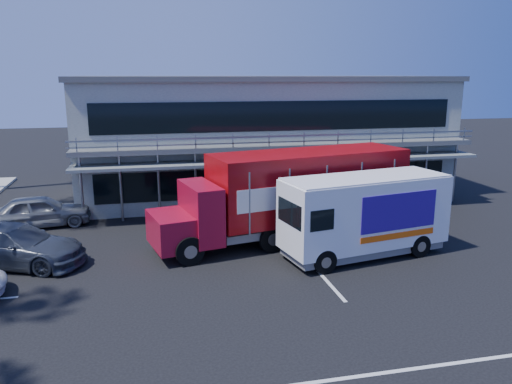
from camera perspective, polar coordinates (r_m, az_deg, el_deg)
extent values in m
plane|color=black|center=(18.37, 1.92, -10.43)|extent=(120.00, 120.00, 0.00)
cube|color=gray|center=(32.34, 0.49, 6.37)|extent=(22.00, 10.00, 7.00)
cube|color=#515454|center=(32.11, 0.50, 12.85)|extent=(22.40, 10.40, 0.30)
cube|color=#515454|center=(26.95, 3.19, 5.18)|extent=(22.00, 1.20, 0.25)
cube|color=gray|center=(26.36, 3.52, 6.09)|extent=(22.00, 0.08, 0.90)
cube|color=slate|center=(26.77, 3.34, 3.60)|extent=(22.00, 1.80, 0.15)
cube|color=black|center=(27.85, 2.81, 1.26)|extent=(20.00, 0.06, 1.60)
cube|color=black|center=(27.33, 2.90, 8.67)|extent=(20.00, 0.06, 1.60)
cube|color=maroon|center=(20.86, -9.57, -4.33)|extent=(2.11, 2.85, 1.37)
cube|color=maroon|center=(21.02, -6.34, -2.29)|extent=(1.73, 3.03, 2.40)
cube|color=black|center=(20.85, -6.39, -0.48)|extent=(0.58, 2.38, 0.80)
cube|color=maroon|center=(23.00, 6.11, 0.97)|extent=(9.54, 4.75, 2.97)
cube|color=slate|center=(23.44, 6.00, -3.27)|extent=(9.45, 4.33, 0.34)
cube|color=white|center=(21.84, 8.04, -0.06)|extent=(8.22, 1.83, 0.97)
cube|color=white|center=(24.24, 4.36, 1.36)|extent=(8.22, 1.83, 0.97)
cylinder|color=black|center=(19.98, -7.59, -6.72)|extent=(1.22, 0.53, 1.19)
cylinder|color=black|center=(22.26, -9.54, -4.67)|extent=(1.22, 0.53, 1.19)
cylinder|color=black|center=(21.27, 1.89, -5.35)|extent=(1.22, 0.53, 1.19)
cylinder|color=black|center=(23.43, -0.89, -3.57)|extent=(1.22, 0.53, 1.19)
cylinder|color=black|center=(24.13, 13.61, -3.45)|extent=(1.22, 0.53, 1.19)
cylinder|color=black|center=(26.06, 10.20, -2.05)|extent=(1.22, 0.53, 1.19)
cube|color=white|center=(20.94, 12.30, -2.15)|extent=(7.24, 3.61, 2.77)
cube|color=slate|center=(21.39, 12.10, -6.11)|extent=(6.92, 3.32, 0.35)
cube|color=black|center=(19.12, 3.90, -2.42)|extent=(0.42, 1.92, 0.94)
cube|color=white|center=(20.62, 12.50, 1.64)|extent=(7.09, 3.54, 0.08)
cube|color=#2A0E7F|center=(20.44, 16.08, -2.17)|extent=(3.50, 0.69, 1.48)
cube|color=#2A0E7F|center=(22.28, 12.21, -0.69)|extent=(3.50, 0.69, 1.48)
cube|color=#F2590C|center=(20.71, 15.92, -4.81)|extent=(3.50, 0.68, 0.25)
cylinder|color=black|center=(19.25, 7.84, -7.89)|extent=(0.98, 0.45, 0.95)
cylinder|color=black|center=(20.96, 4.89, -6.03)|extent=(0.98, 0.45, 0.95)
cylinder|color=black|center=(21.83, 18.19, -5.87)|extent=(0.98, 0.45, 0.95)
cylinder|color=black|center=(23.35, 14.82, -4.40)|extent=(0.98, 0.45, 0.95)
imported|color=#343A45|center=(21.95, -25.88, -5.52)|extent=(6.04, 4.16, 1.62)
imported|color=slate|center=(26.90, -23.41, -2.01)|extent=(4.97, 2.68, 1.61)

